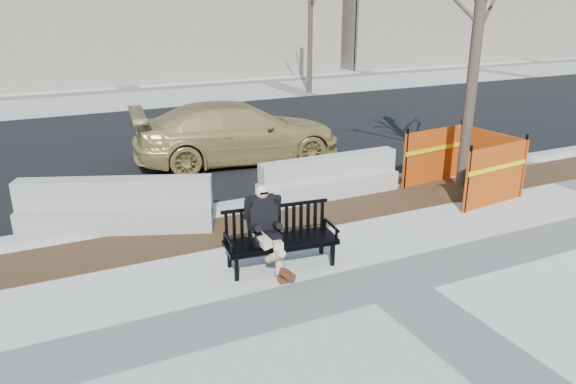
# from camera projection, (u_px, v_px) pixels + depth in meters

# --- Properties ---
(ground) EXTENTS (120.00, 120.00, 0.00)m
(ground) POSITION_uv_depth(u_px,v_px,m) (385.00, 280.00, 7.74)
(ground) COLOR beige
(ground) RESTS_ON ground
(mulch_strip) EXTENTS (40.00, 1.20, 0.02)m
(mulch_strip) POSITION_uv_depth(u_px,v_px,m) (301.00, 217.00, 9.95)
(mulch_strip) COLOR #47301C
(mulch_strip) RESTS_ON ground
(asphalt_street) EXTENTS (60.00, 10.40, 0.01)m
(asphalt_street) POSITION_uv_depth(u_px,v_px,m) (200.00, 141.00, 15.23)
(asphalt_street) COLOR black
(asphalt_street) RESTS_ON ground
(curb) EXTENTS (60.00, 0.25, 0.12)m
(curb) POSITION_uv_depth(u_px,v_px,m) (279.00, 198.00, 10.75)
(curb) COLOR #9E9B93
(curb) RESTS_ON ground
(bench) EXTENTS (1.73, 0.79, 0.89)m
(bench) POSITION_uv_depth(u_px,v_px,m) (281.00, 266.00, 8.15)
(bench) COLOR black
(bench) RESTS_ON ground
(seated_man) EXTENTS (0.63, 0.94, 1.24)m
(seated_man) POSITION_uv_depth(u_px,v_px,m) (265.00, 267.00, 8.12)
(seated_man) COLOR black
(seated_man) RESTS_ON ground
(tree_fence) EXTENTS (2.83, 2.83, 6.35)m
(tree_fence) POSITION_uv_depth(u_px,v_px,m) (460.00, 192.00, 11.22)
(tree_fence) COLOR #D54B12
(tree_fence) RESTS_ON ground
(sedan) EXTENTS (5.10, 2.57, 1.42)m
(sedan) POSITION_uv_depth(u_px,v_px,m) (239.00, 161.00, 13.37)
(sedan) COLOR #A79050
(sedan) RESTS_ON ground
(jersey_barrier_left) EXTENTS (3.23, 1.77, 0.92)m
(jersey_barrier_left) POSITION_uv_depth(u_px,v_px,m) (119.00, 229.00, 9.44)
(jersey_barrier_left) COLOR gray
(jersey_barrier_left) RESTS_ON ground
(jersey_barrier_right) EXTENTS (2.92, 0.61, 0.84)m
(jersey_barrier_right) POSITION_uv_depth(u_px,v_px,m) (329.00, 196.00, 11.01)
(jersey_barrier_right) COLOR #ABA8A0
(jersey_barrier_right) RESTS_ON ground
(far_tree_right) EXTENTS (2.49, 2.49, 6.08)m
(far_tree_right) POSITION_uv_depth(u_px,v_px,m) (309.00, 92.00, 23.03)
(far_tree_right) COLOR #463B2D
(far_tree_right) RESTS_ON ground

